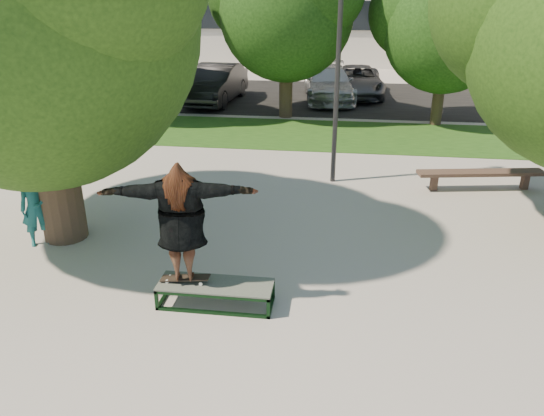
# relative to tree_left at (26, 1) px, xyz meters

# --- Properties ---
(ground) EXTENTS (120.00, 120.00, 0.00)m
(ground) POSITION_rel_tree_left_xyz_m (4.29, -1.09, -4.42)
(ground) COLOR gray
(ground) RESTS_ON ground
(grass_strip) EXTENTS (30.00, 4.00, 0.02)m
(grass_strip) POSITION_rel_tree_left_xyz_m (5.29, 8.41, -4.41)
(grass_strip) COLOR #194112
(grass_strip) RESTS_ON ground
(asphalt_strip) EXTENTS (40.00, 8.00, 0.01)m
(asphalt_strip) POSITION_rel_tree_left_xyz_m (4.29, 14.91, -4.42)
(asphalt_strip) COLOR black
(asphalt_strip) RESTS_ON ground
(tree_left) EXTENTS (6.96, 5.95, 7.12)m
(tree_left) POSITION_rel_tree_left_xyz_m (0.00, 0.00, 0.00)
(tree_left) COLOR #38281E
(tree_left) RESTS_ON ground
(bg_tree_left) EXTENTS (5.28, 4.51, 5.77)m
(bg_tree_left) POSITION_rel_tree_left_xyz_m (-2.28, 9.98, -0.69)
(bg_tree_left) COLOR #38281E
(bg_tree_left) RESTS_ON ground
(bg_tree_mid) EXTENTS (5.76, 4.92, 6.24)m
(bg_tree_mid) POSITION_rel_tree_left_xyz_m (3.22, 10.98, -0.41)
(bg_tree_mid) COLOR #38281E
(bg_tree_mid) RESTS_ON ground
(bg_tree_right) EXTENTS (5.04, 4.31, 5.43)m
(bg_tree_right) POSITION_rel_tree_left_xyz_m (8.73, 10.47, -0.93)
(bg_tree_right) COLOR #38281E
(bg_tree_right) RESTS_ON ground
(lamppost) EXTENTS (0.25, 0.15, 6.11)m
(lamppost) POSITION_rel_tree_left_xyz_m (5.29, 3.91, -1.27)
(lamppost) COLOR #2D2D30
(lamppost) RESTS_ON ground
(grind_box) EXTENTS (1.80, 0.60, 0.38)m
(grind_box) POSITION_rel_tree_left_xyz_m (3.63, -2.08, -4.23)
(grind_box) COLOR black
(grind_box) RESTS_ON ground
(skater_rig) EXTENTS (2.40, 0.96, 1.97)m
(skater_rig) POSITION_rel_tree_left_xyz_m (3.15, -2.08, -3.02)
(skater_rig) COLOR white
(skater_rig) RESTS_ON grind_box
(bystander) EXTENTS (0.67, 0.62, 1.53)m
(bystander) POSITION_rel_tree_left_xyz_m (-0.24, -0.45, -3.66)
(bystander) COLOR #18595C
(bystander) RESTS_ON ground
(bench) EXTENTS (3.13, 0.94, 0.48)m
(bench) POSITION_rel_tree_left_xyz_m (8.89, 3.79, -4.02)
(bench) COLOR #49352B
(bench) RESTS_ON ground
(car_silver_a) EXTENTS (1.75, 4.01, 1.35)m
(car_silver_a) POSITION_rel_tree_left_xyz_m (-0.74, 14.45, -3.75)
(car_silver_a) COLOR #A7A7AC
(car_silver_a) RESTS_ON asphalt_strip
(car_dark) EXTENTS (2.01, 4.88, 1.57)m
(car_dark) POSITION_rel_tree_left_xyz_m (0.03, 13.15, -3.64)
(car_dark) COLOR black
(car_dark) RESTS_ON asphalt_strip
(car_grey) EXTENTS (2.35, 4.81, 1.31)m
(car_grey) POSITION_rel_tree_left_xyz_m (6.04, 15.41, -3.77)
(car_grey) COLOR #58585D
(car_grey) RESTS_ON asphalt_strip
(car_silver_b) EXTENTS (2.56, 5.13, 1.43)m
(car_silver_b) POSITION_rel_tree_left_xyz_m (4.79, 14.34, -3.71)
(car_silver_b) COLOR #BABABF
(car_silver_b) RESTS_ON asphalt_strip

